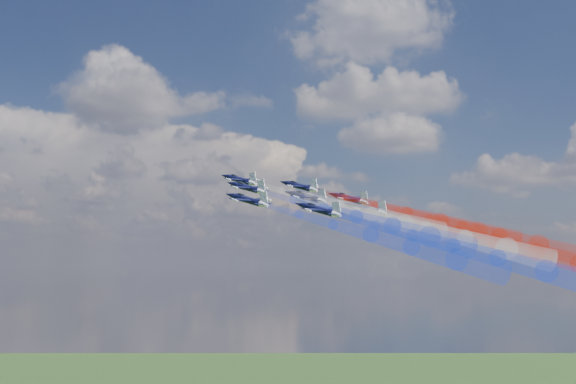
{
  "coord_description": "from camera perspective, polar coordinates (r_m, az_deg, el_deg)",
  "views": [
    {
      "loc": [
        19.08,
        -156.71,
        125.37
      ],
      "look_at": [
        21.97,
        -1.46,
        141.69
      ],
      "focal_mm": 43.54,
      "sensor_mm": 36.0,
      "label": 1
    }
  ],
  "objects": [
    {
      "name": "jet_inner_right",
      "position": [
        166.01,
        0.96,
        0.47
      ],
      "size": [
        16.11,
        15.94,
        7.17
      ],
      "primitive_type": null,
      "rotation": [
        0.26,
        -0.08,
        0.83
      ],
      "color": "black"
    },
    {
      "name": "trail_rear_right",
      "position": [
        137.98,
        16.47,
        -3.89
      ],
      "size": [
        39.01,
        35.47,
        16.99
      ],
      "primitive_type": null,
      "rotation": [
        0.26,
        -0.08,
        0.83
      ],
      "color": "red"
    },
    {
      "name": "jet_inner_left",
      "position": [
        154.01,
        -3.34,
        0.35
      ],
      "size": [
        16.11,
        15.94,
        7.17
      ],
      "primitive_type": null,
      "rotation": [
        0.26,
        -0.08,
        0.83
      ],
      "color": "black"
    },
    {
      "name": "jet_center_third",
      "position": [
        152.11,
        1.53,
        -0.42
      ],
      "size": [
        16.11,
        15.94,
        7.17
      ],
      "primitive_type": null,
      "rotation": [
        0.26,
        -0.08,
        0.83
      ],
      "color": "black"
    },
    {
      "name": "trail_rear_left",
      "position": [
        123.09,
        13.36,
        -4.33
      ],
      "size": [
        39.01,
        35.47,
        16.99
      ],
      "primitive_type": null,
      "rotation": [
        0.26,
        -0.08,
        0.83
      ],
      "color": "blue"
    },
    {
      "name": "trail_center_third",
      "position": [
        135.26,
        11.18,
        -2.9
      ],
      "size": [
        39.01,
        35.47,
        16.99
      ],
      "primitive_type": null,
      "rotation": [
        0.26,
        -0.08,
        0.83
      ],
      "color": "white"
    },
    {
      "name": "trail_outer_right",
      "position": [
        151.08,
        14.07,
        -2.76
      ],
      "size": [
        39.01,
        35.47,
        16.99
      ],
      "primitive_type": null,
      "rotation": [
        0.26,
        -0.08,
        0.83
      ],
      "color": "red"
    },
    {
      "name": "jet_lead",
      "position": [
        166.1,
        -3.95,
        1.0
      ],
      "size": [
        16.11,
        15.94,
        7.17
      ],
      "primitive_type": null,
      "rotation": [
        0.26,
        -0.08,
        0.83
      ],
      "color": "black"
    },
    {
      "name": "jet_rear_left",
      "position": [
        139.14,
        2.56,
        -1.46
      ],
      "size": [
        16.11,
        15.94,
        7.17
      ],
      "primitive_type": null,
      "rotation": [
        0.26,
        -0.08,
        0.83
      ],
      "color": "black"
    },
    {
      "name": "trail_inner_right",
      "position": [
        148.61,
        9.66,
        -1.69
      ],
      "size": [
        39.01,
        35.47,
        16.99
      ],
      "primitive_type": null,
      "rotation": [
        0.26,
        -0.08,
        0.83
      ],
      "color": "red"
    },
    {
      "name": "jet_outer_right",
      "position": [
        166.56,
        5.01,
        -0.52
      ],
      "size": [
        16.11,
        15.94,
        7.17
      ],
      "primitive_type": null,
      "rotation": [
        0.26,
        -0.08,
        0.83
      ],
      "color": "black"
    },
    {
      "name": "jet_outer_left",
      "position": [
        138.92,
        -3.29,
        -0.66
      ],
      "size": [
        16.11,
        15.94,
        7.17
      ],
      "primitive_type": null,
      "rotation": [
        0.26,
        -0.08,
        0.83
      ],
      "color": "black"
    },
    {
      "name": "trail_inner_left",
      "position": [
        134.94,
        5.6,
        -2.04
      ],
      "size": [
        39.01,
        35.47,
        16.99
      ],
      "primitive_type": null,
      "rotation": [
        0.26,
        -0.08,
        0.83
      ],
      "color": "blue"
    },
    {
      "name": "trail_lead",
      "position": [
        146.56,
        4.18,
        -1.11
      ],
      "size": [
        39.01,
        35.47,
        16.99
      ],
      "primitive_type": null,
      "rotation": [
        0.26,
        -0.08,
        0.83
      ],
      "color": "white"
    },
    {
      "name": "jet_rear_right",
      "position": [
        152.53,
        6.36,
        -1.36
      ],
      "size": [
        16.11,
        15.94,
        7.17
      ],
      "primitive_type": null,
      "rotation": [
        0.26,
        -0.08,
        0.83
      ],
      "color": "black"
    },
    {
      "name": "trail_outer_left",
      "position": [
        120.21,
        6.78,
        -3.5
      ],
      "size": [
        39.01,
        35.47,
        16.99
      ],
      "primitive_type": null,
      "rotation": [
        0.26,
        -0.08,
        0.83
      ],
      "color": "blue"
    }
  ]
}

